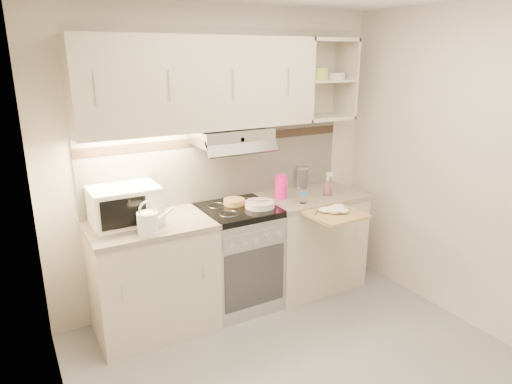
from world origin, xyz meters
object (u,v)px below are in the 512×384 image
watering_can (149,222)px  spray_bottle (328,186)px  electric_range (238,257)px  pink_pitcher (281,187)px  microwave (125,205)px  glass_jar (302,177)px  cutting_board (336,215)px  plate_stack (260,204)px

watering_can → spray_bottle: bearing=-8.8°
electric_range → pink_pitcher: size_ratio=4.28×
microwave → watering_can: size_ratio=1.71×
watering_can → glass_jar: (1.60, 0.42, 0.02)m
pink_pitcher → cutting_board: size_ratio=0.49×
plate_stack → glass_jar: (0.63, 0.29, 0.08)m
electric_range → plate_stack: bearing=-28.7°
plate_stack → pink_pitcher: bearing=22.9°
plate_stack → glass_jar: 0.70m
microwave → cutting_board: microwave is taller
electric_range → cutting_board: electric_range is taller
watering_can → cutting_board: bearing=-23.6°
watering_can → pink_pitcher: bearing=-1.7°
glass_jar → pink_pitcher: bearing=-154.2°
electric_range → microwave: microwave is taller
electric_range → plate_stack: 0.51m
spray_bottle → pink_pitcher: bearing=168.7°
watering_can → microwave: bearing=92.9°
watering_can → cutting_board: watering_can is taller
pink_pitcher → glass_jar: bearing=49.5°
plate_stack → spray_bottle: 0.70m
microwave → plate_stack: bearing=-9.7°
pink_pitcher → plate_stack: bearing=-133.3°
spray_bottle → cutting_board: spray_bottle is taller
watering_can → pink_pitcher: (1.25, 0.25, 0.02)m
plate_stack → spray_bottle: spray_bottle is taller
electric_range → microwave: 1.08m
plate_stack → spray_bottle: (0.70, -0.01, 0.06)m
pink_pitcher → cutting_board: 0.57m
electric_range → pink_pitcher: 0.71m
plate_stack → cutting_board: 0.63m
microwave → pink_pitcher: (1.34, -0.06, -0.03)m
pink_pitcher → microwave: bearing=-158.7°
electric_range → pink_pitcher: pink_pitcher is taller
pink_pitcher → spray_bottle: size_ratio=0.94×
electric_range → spray_bottle: spray_bottle is taller
electric_range → glass_jar: (0.79, 0.20, 0.55)m
glass_jar → cutting_board: size_ratio=0.48×
electric_range → plate_stack: (0.16, -0.09, 0.47)m
cutting_board → pink_pitcher: bearing=109.4°
spray_bottle → electric_range: bearing=179.3°
watering_can → electric_range: bearing=2.1°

